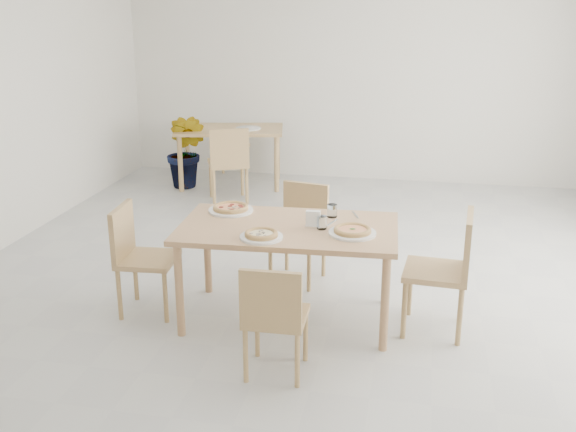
% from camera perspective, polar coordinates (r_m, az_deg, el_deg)
% --- Properties ---
extents(main_table, '(1.64, 0.99, 0.75)m').
position_cam_1_polar(main_table, '(4.98, 0.00, -1.68)').
color(main_table, tan).
rests_on(main_table, ground).
extents(chair_south, '(0.40, 0.40, 0.79)m').
position_cam_1_polar(chair_south, '(4.29, -1.20, -8.24)').
color(chair_south, tan).
rests_on(chair_south, ground).
extents(chair_north, '(0.49, 0.49, 0.83)m').
position_cam_1_polar(chair_north, '(5.79, 1.12, -0.77)').
color(chair_north, tan).
rests_on(chair_north, ground).
extents(chair_west, '(0.45, 0.45, 0.85)m').
position_cam_1_polar(chair_west, '(5.30, -12.63, -2.94)').
color(chair_west, tan).
rests_on(chair_west, ground).
extents(chair_east, '(0.48, 0.48, 0.91)m').
position_cam_1_polar(chair_east, '(4.97, 13.46, -3.99)').
color(chair_east, tan).
rests_on(chair_east, ground).
extents(plate_margherita, '(0.34, 0.34, 0.02)m').
position_cam_1_polar(plate_margherita, '(4.80, 5.47, -1.44)').
color(plate_margherita, white).
rests_on(plate_margherita, main_table).
extents(plate_mushroom, '(0.30, 0.30, 0.02)m').
position_cam_1_polar(plate_mushroom, '(4.70, -2.27, -1.79)').
color(plate_mushroom, white).
rests_on(plate_mushroom, main_table).
extents(plate_pepperoni, '(0.35, 0.35, 0.02)m').
position_cam_1_polar(plate_pepperoni, '(5.30, -4.86, 0.49)').
color(plate_pepperoni, white).
rests_on(plate_pepperoni, main_table).
extents(pizza_margherita, '(0.32, 0.32, 0.03)m').
position_cam_1_polar(pizza_margherita, '(4.79, 5.48, -1.19)').
color(pizza_margherita, '#EECA70').
rests_on(pizza_margherita, plate_margherita).
extents(pizza_mushroom, '(0.30, 0.30, 0.03)m').
position_cam_1_polar(pizza_mushroom, '(4.70, -2.28, -1.52)').
color(pizza_mushroom, '#EECA70').
rests_on(pizza_mushroom, plate_mushroom).
extents(pizza_pepperoni, '(0.35, 0.35, 0.03)m').
position_cam_1_polar(pizza_pepperoni, '(5.29, -4.87, 0.73)').
color(pizza_pepperoni, '#EECA70').
rests_on(pizza_pepperoni, plate_pepperoni).
extents(tumbler_a, '(0.07, 0.07, 0.10)m').
position_cam_1_polar(tumbler_a, '(4.88, 2.88, -0.55)').
color(tumbler_a, white).
rests_on(tumbler_a, main_table).
extents(tumbler_b, '(0.08, 0.08, 0.10)m').
position_cam_1_polar(tumbler_b, '(5.15, 3.76, 0.45)').
color(tumbler_b, white).
rests_on(tumbler_b, main_table).
extents(napkin_holder, '(0.12, 0.06, 0.13)m').
position_cam_1_polar(napkin_holder, '(4.90, 2.14, -0.31)').
color(napkin_holder, silver).
rests_on(napkin_holder, main_table).
extents(fork_a, '(0.08, 0.18, 0.01)m').
position_cam_1_polar(fork_a, '(5.21, 5.73, 0.08)').
color(fork_a, silver).
rests_on(fork_a, main_table).
extents(fork_b, '(0.07, 0.18, 0.01)m').
position_cam_1_polar(fork_b, '(5.02, 3.77, -0.57)').
color(fork_b, silver).
rests_on(fork_b, main_table).
extents(second_table, '(1.47, 1.02, 0.75)m').
position_cam_1_polar(second_table, '(8.71, -4.94, 6.81)').
color(second_table, tan).
rests_on(second_table, ground).
extents(chair_back_s, '(0.59, 0.59, 0.91)m').
position_cam_1_polar(chair_back_s, '(7.96, -5.04, 4.79)').
color(chair_back_s, tan).
rests_on(chair_back_s, ground).
extents(chair_back_n, '(0.39, 0.39, 0.78)m').
position_cam_1_polar(chair_back_n, '(9.51, -4.18, 6.54)').
color(chair_back_n, tan).
rests_on(chair_back_n, ground).
extents(plate_empty, '(0.32, 0.32, 0.02)m').
position_cam_1_polar(plate_empty, '(8.61, -3.39, 7.42)').
color(plate_empty, white).
rests_on(plate_empty, second_table).
extents(potted_plant, '(0.62, 0.54, 0.95)m').
position_cam_1_polar(potted_plant, '(8.68, -8.59, 5.43)').
color(potted_plant, '#215A1B').
rests_on(potted_plant, ground).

